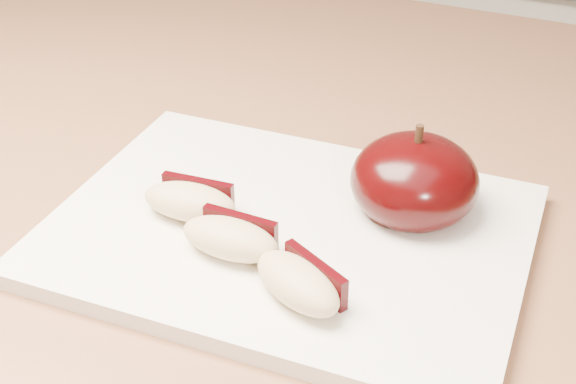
% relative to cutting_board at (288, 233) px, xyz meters
% --- Properties ---
extents(back_cabinet, '(2.40, 0.62, 0.94)m').
position_rel_cutting_board_xyz_m(back_cabinet, '(0.01, 0.82, -0.44)').
color(back_cabinet, silver).
rests_on(back_cabinet, ground).
extents(cutting_board, '(0.30, 0.22, 0.01)m').
position_rel_cutting_board_xyz_m(cutting_board, '(0.00, 0.00, 0.00)').
color(cutting_board, white).
rests_on(cutting_board, island_counter).
extents(apple_half, '(0.10, 0.10, 0.07)m').
position_rel_cutting_board_xyz_m(apple_half, '(0.06, 0.05, 0.03)').
color(apple_half, black).
rests_on(apple_half, cutting_board).
extents(apple_wedge_a, '(0.06, 0.03, 0.02)m').
position_rel_cutting_board_xyz_m(apple_wedge_a, '(-0.06, -0.01, 0.02)').
color(apple_wedge_a, '#CDB282').
rests_on(apple_wedge_a, cutting_board).
extents(apple_wedge_b, '(0.06, 0.03, 0.02)m').
position_rel_cutting_board_xyz_m(apple_wedge_b, '(-0.02, -0.04, 0.02)').
color(apple_wedge_b, '#CDB282').
rests_on(apple_wedge_b, cutting_board).
extents(apple_wedge_c, '(0.07, 0.05, 0.02)m').
position_rel_cutting_board_xyz_m(apple_wedge_c, '(0.03, -0.06, 0.02)').
color(apple_wedge_c, '#CDB282').
rests_on(apple_wedge_c, cutting_board).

